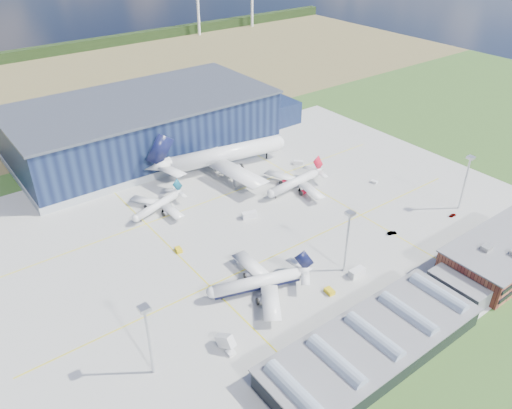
# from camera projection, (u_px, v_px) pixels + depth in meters

# --- Properties ---
(ground) EXTENTS (600.00, 600.00, 0.00)m
(ground) POSITION_uv_depth(u_px,v_px,m) (265.00, 239.00, 181.46)
(ground) COLOR #2B4B1C
(ground) RESTS_ON ground
(apron) EXTENTS (220.00, 160.00, 0.08)m
(apron) POSITION_uv_depth(u_px,v_px,m) (248.00, 227.00, 188.26)
(apron) COLOR gray
(apron) RESTS_ON ground
(farmland) EXTENTS (600.00, 220.00, 0.01)m
(farmland) POSITION_uv_depth(u_px,v_px,m) (62.00, 86.00, 331.31)
(farmland) COLOR olive
(farmland) RESTS_ON ground
(treeline) EXTENTS (600.00, 8.00, 8.00)m
(treeline) POSITION_uv_depth(u_px,v_px,m) (26.00, 54.00, 383.72)
(treeline) COLOR black
(treeline) RESTS_ON ground
(hangar) EXTENTS (145.00, 62.00, 26.10)m
(hangar) POSITION_uv_depth(u_px,v_px,m) (149.00, 127.00, 241.42)
(hangar) COLOR #101835
(hangar) RESTS_ON ground
(ops_building) EXTENTS (46.00, 23.00, 10.90)m
(ops_building) POSITION_uv_depth(u_px,v_px,m) (505.00, 253.00, 166.34)
(ops_building) COLOR maroon
(ops_building) RESTS_ON ground
(glass_concourse) EXTENTS (78.00, 23.00, 8.60)m
(glass_concourse) POSITION_uv_depth(u_px,v_px,m) (381.00, 338.00, 135.35)
(glass_concourse) COLOR black
(glass_concourse) RESTS_ON ground
(light_mast_west) EXTENTS (2.60, 2.60, 23.00)m
(light_mast_west) POSITION_uv_depth(u_px,v_px,m) (147.00, 330.00, 122.15)
(light_mast_west) COLOR #B9BBC0
(light_mast_west) RESTS_ON ground
(light_mast_center) EXTENTS (2.60, 2.60, 23.00)m
(light_mast_center) POSITION_uv_depth(u_px,v_px,m) (348.00, 232.00, 158.11)
(light_mast_center) COLOR #B9BBC0
(light_mast_center) RESTS_ON ground
(light_mast_east) EXTENTS (2.60, 2.60, 23.00)m
(light_mast_east) POSITION_uv_depth(u_px,v_px,m) (467.00, 174.00, 191.50)
(light_mast_east) COLOR #B9BBC0
(light_mast_east) RESTS_ON ground
(airliner_navy) EXTENTS (45.49, 44.98, 11.83)m
(airliner_navy) POSITION_uv_depth(u_px,v_px,m) (257.00, 277.00, 154.00)
(airliner_navy) COLOR white
(airliner_navy) RESTS_ON ground
(airliner_red) EXTENTS (36.73, 36.06, 11.05)m
(airliner_red) POSITION_uv_depth(u_px,v_px,m) (294.00, 179.00, 209.12)
(airliner_red) COLOR white
(airliner_red) RESTS_ON ground
(airliner_widebody) EXTENTS (78.45, 77.25, 22.18)m
(airliner_widebody) POSITION_uv_depth(u_px,v_px,m) (225.00, 146.00, 223.49)
(airliner_widebody) COLOR white
(airliner_widebody) RESTS_ON ground
(airliner_regional) EXTENTS (35.35, 34.95, 9.20)m
(airliner_regional) POSITION_uv_depth(u_px,v_px,m) (156.00, 202.00, 194.70)
(airliner_regional) COLOR white
(airliner_regional) RESTS_ON ground
(gse_tug_a) EXTENTS (2.37, 3.40, 1.31)m
(gse_tug_a) POSITION_uv_depth(u_px,v_px,m) (179.00, 250.00, 174.70)
(gse_tug_a) COLOR yellow
(gse_tug_a) RESTS_ON ground
(gse_tug_b) EXTENTS (2.51, 3.48, 1.42)m
(gse_tug_b) POSITION_uv_depth(u_px,v_px,m) (329.00, 291.00, 156.10)
(gse_tug_b) COLOR yellow
(gse_tug_b) RESTS_ON ground
(gse_van_a) EXTENTS (6.28, 4.10, 2.53)m
(gse_van_a) POSITION_uv_depth(u_px,v_px,m) (249.00, 215.00, 192.85)
(gse_van_a) COLOR silver
(gse_van_a) RESTS_ON ground
(gse_cart_a) EXTENTS (2.45, 3.10, 1.18)m
(gse_cart_a) POSITION_uv_depth(u_px,v_px,m) (374.00, 182.00, 216.99)
(gse_cart_a) COLOR silver
(gse_cart_a) RESTS_ON ground
(gse_van_b) EXTENTS (4.42, 4.39, 1.96)m
(gse_van_b) POSITION_uv_depth(u_px,v_px,m) (298.00, 163.00, 231.98)
(gse_van_b) COLOR silver
(gse_van_b) RESTS_ON ground
(gse_tug_c) EXTENTS (2.94, 3.51, 1.32)m
(gse_tug_c) POSITION_uv_depth(u_px,v_px,m) (263.00, 147.00, 247.67)
(gse_tug_c) COLOR yellow
(gse_tug_c) RESTS_ON ground
(gse_cart_b) EXTENTS (3.72, 2.99, 1.41)m
(gse_cart_b) POSITION_uv_depth(u_px,v_px,m) (177.00, 189.00, 211.61)
(gse_cart_b) COLOR silver
(gse_cart_b) RESTS_ON ground
(gse_van_c) EXTENTS (5.60, 2.82, 2.65)m
(gse_van_c) POSITION_uv_depth(u_px,v_px,m) (357.00, 272.00, 163.05)
(gse_van_c) COLOR silver
(gse_van_c) RESTS_ON ground
(airstair) EXTENTS (3.38, 5.91, 3.56)m
(airstair) POSITION_uv_depth(u_px,v_px,m) (225.00, 344.00, 136.26)
(airstair) COLOR silver
(airstair) RESTS_ON ground
(car_a) EXTENTS (3.29, 1.48, 1.10)m
(car_a) POSITION_uv_depth(u_px,v_px,m) (453.00, 215.00, 194.21)
(car_a) COLOR #99999E
(car_a) RESTS_ON ground
(car_b) EXTENTS (3.76, 2.41, 1.17)m
(car_b) POSITION_uv_depth(u_px,v_px,m) (392.00, 233.00, 183.71)
(car_b) COLOR #99999E
(car_b) RESTS_ON ground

